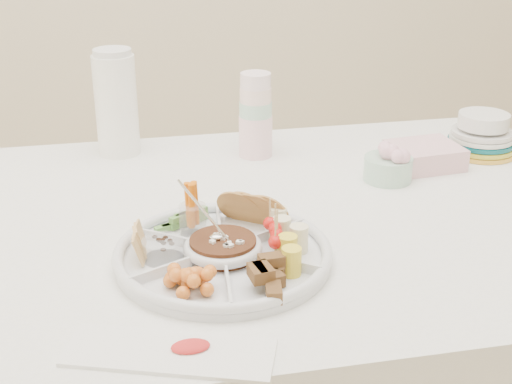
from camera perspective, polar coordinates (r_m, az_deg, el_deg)
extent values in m
cube|color=white|center=(1.65, -0.10, -13.76)|extent=(1.52, 1.02, 0.76)
cylinder|color=silver|center=(1.26, -2.65, -4.73)|extent=(0.50, 0.50, 0.04)
cylinder|color=#3F2115|center=(1.26, -2.66, -4.43)|extent=(0.16, 0.16, 0.04)
cylinder|color=beige|center=(1.72, -0.04, 6.47)|extent=(0.09, 0.09, 0.22)
cylinder|color=white|center=(1.76, -11.13, 7.12)|extent=(0.10, 0.10, 0.26)
cylinder|color=silver|center=(1.62, 10.54, 2.29)|extent=(0.13, 0.13, 0.08)
cube|color=beige|center=(1.73, 13.33, 2.86)|extent=(0.17, 0.15, 0.05)
cylinder|color=gold|center=(1.84, 17.65, 4.64)|extent=(0.18, 0.18, 0.11)
cube|color=white|center=(1.05, -6.91, -12.62)|extent=(0.32, 0.19, 0.01)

